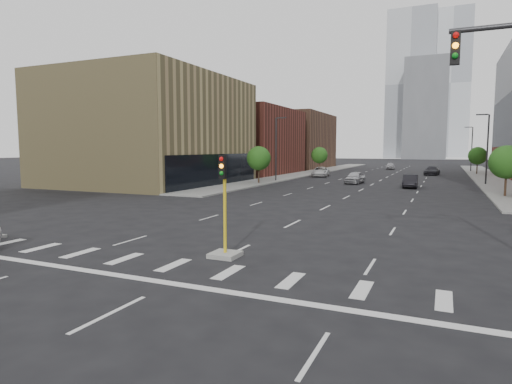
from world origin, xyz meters
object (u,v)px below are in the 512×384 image
Objects in this scene: car_near_left at (355,177)px; car_far_left at (320,172)px; car_mid_right at (410,181)px; car_distant at (390,166)px; median_traffic_signal at (225,235)px; car_deep_right at (432,171)px.

car_far_left is at bearing 128.21° from car_near_left.
car_mid_right is at bearing -54.85° from car_far_left.
car_mid_right is 21.94m from car_far_left.
car_mid_right is 1.05× the size of car_distant.
median_traffic_signal is 0.97× the size of car_distant.
median_traffic_signal is 41.88m from car_near_left.
car_deep_right is at bearing 84.28° from median_traffic_signal.
car_distant is at bearing 97.30° from car_mid_right.
car_near_left is at bearing -65.76° from car_far_left.
median_traffic_signal is at bearing -82.13° from car_near_left.
car_far_left is 1.08× the size of car_deep_right.
median_traffic_signal reaches higher than car_distant.
median_traffic_signal reaches higher than car_far_left.
car_deep_right is at bearing 25.32° from car_far_left.
car_far_left is (-10.50, 54.03, -0.16)m from median_traffic_signal.
car_deep_right is at bearing 74.13° from car_near_left.
car_deep_right is 21.42m from car_distant.
median_traffic_signal reaches higher than car_mid_right.
car_mid_right is (4.88, 38.38, -0.19)m from median_traffic_signal.
car_near_left is 14.67m from car_far_left.
median_traffic_signal is at bearing -89.60° from car_deep_right.
car_near_left is at bearing -96.38° from car_distant.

